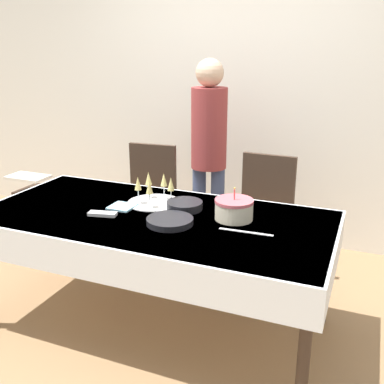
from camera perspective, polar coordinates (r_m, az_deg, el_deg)
ground_plane at (r=3.05m, az=-4.50°, el=-16.26°), size 12.00×12.00×0.00m
wall_back at (r=4.08m, az=5.79°, el=12.83°), size 8.00×0.05×2.70m
dining_table at (r=2.73m, az=-4.84°, el=-4.87°), size 2.12×1.02×0.75m
dining_chair_far_left at (r=3.67m, az=-5.56°, el=-0.90°), size 0.45×0.45×0.96m
dining_chair_far_right at (r=3.35m, az=8.98°, el=-2.90°), size 0.44×0.44×0.96m
birthday_cake at (r=2.61m, az=5.35°, el=-2.20°), size 0.23×0.23×0.19m
champagne_tray at (r=2.88m, az=-4.83°, el=-0.01°), size 0.35×0.35×0.18m
plate_stack_main at (r=2.55m, az=-2.82°, el=-3.70°), size 0.27×0.27×0.03m
plate_stack_dessert at (r=2.77m, az=-0.94°, el=-1.71°), size 0.22×0.22×0.05m
cake_knife at (r=2.46m, az=6.85°, el=-5.07°), size 0.30×0.03×0.00m
fork_pile at (r=2.72m, az=-11.29°, el=-2.74°), size 0.18×0.10×0.02m
napkin_pile at (r=2.84m, az=-8.86°, el=-1.86°), size 0.15×0.15×0.01m
person_standing at (r=3.55m, az=2.16°, el=6.14°), size 0.28×0.28×1.63m
high_chair at (r=4.00m, az=-19.04°, el=-0.89°), size 0.33×0.35×0.71m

